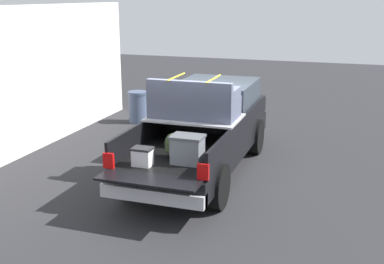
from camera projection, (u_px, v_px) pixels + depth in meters
The scene contains 4 objects.
ground_plane at pixel (200, 172), 11.05m from camera, with size 40.00×40.00×0.00m, color #262628.
pickup_truck at pixel (206, 126), 11.12m from camera, with size 6.05×2.06×2.23m.
building_facade at pixel (16, 82), 11.86m from camera, with size 10.48×0.36×3.63m, color silver.
trash_can at pixel (138, 107), 15.23m from camera, with size 0.60×0.60×0.98m.
Camera 1 is at (-9.90, -3.15, 3.86)m, focal length 45.66 mm.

